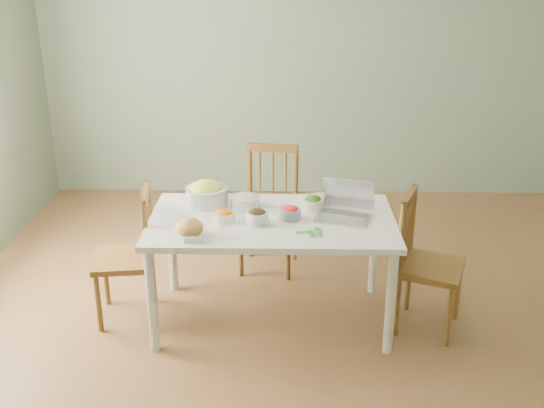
{
  "coord_description": "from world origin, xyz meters",
  "views": [
    {
      "loc": [
        -0.17,
        -3.72,
        2.34
      ],
      "look_at": [
        -0.24,
        0.05,
        0.83
      ],
      "focal_mm": 42.54,
      "sensor_mm": 36.0,
      "label": 1
    }
  ],
  "objects_px": {
    "dining_table": "(272,270)",
    "chair_left": "(124,256)",
    "bowl_squash": "(207,193)",
    "chair_far": "(269,211)",
    "bread_boule": "(189,228)",
    "laptop": "(344,203)",
    "chair_right": "(431,264)"
  },
  "relations": [
    {
      "from": "dining_table",
      "to": "chair_left",
      "type": "xyz_separation_m",
      "value": [
        -0.98,
        0.01,
        0.09
      ]
    },
    {
      "from": "bowl_squash",
      "to": "chair_far",
      "type": "bearing_deg",
      "value": 51.65
    },
    {
      "from": "bread_boule",
      "to": "laptop",
      "type": "bearing_deg",
      "value": 16.2
    },
    {
      "from": "chair_far",
      "to": "bowl_squash",
      "type": "xyz_separation_m",
      "value": [
        -0.4,
        -0.51,
        0.34
      ]
    },
    {
      "from": "chair_right",
      "to": "bowl_squash",
      "type": "bearing_deg",
      "value": 99.56
    },
    {
      "from": "bowl_squash",
      "to": "laptop",
      "type": "xyz_separation_m",
      "value": [
        0.89,
        -0.24,
        0.03
      ]
    },
    {
      "from": "dining_table",
      "to": "bowl_squash",
      "type": "bearing_deg",
      "value": 151.74
    },
    {
      "from": "bread_boule",
      "to": "dining_table",
      "type": "bearing_deg",
      "value": 29.48
    },
    {
      "from": "dining_table",
      "to": "bread_boule",
      "type": "bearing_deg",
      "value": -150.52
    },
    {
      "from": "chair_far",
      "to": "chair_right",
      "type": "relative_size",
      "value": 1.04
    },
    {
      "from": "chair_left",
      "to": "bowl_squash",
      "type": "height_order",
      "value": "chair_left"
    },
    {
      "from": "chair_right",
      "to": "bowl_squash",
      "type": "xyz_separation_m",
      "value": [
        -1.46,
        0.32,
        0.36
      ]
    },
    {
      "from": "dining_table",
      "to": "chair_left",
      "type": "bearing_deg",
      "value": 179.42
    },
    {
      "from": "bread_boule",
      "to": "chair_left",
      "type": "bearing_deg",
      "value": 149.72
    },
    {
      "from": "chair_right",
      "to": "bowl_squash",
      "type": "distance_m",
      "value": 1.54
    },
    {
      "from": "dining_table",
      "to": "chair_right",
      "type": "distance_m",
      "value": 1.03
    },
    {
      "from": "chair_left",
      "to": "dining_table",
      "type": "bearing_deg",
      "value": 82.5
    },
    {
      "from": "chair_left",
      "to": "chair_right",
      "type": "height_order",
      "value": "chair_right"
    },
    {
      "from": "chair_left",
      "to": "laptop",
      "type": "xyz_separation_m",
      "value": [
        1.43,
        -0.01,
        0.39
      ]
    },
    {
      "from": "chair_right",
      "to": "laptop",
      "type": "bearing_deg",
      "value": 103.82
    },
    {
      "from": "chair_left",
      "to": "bowl_squash",
      "type": "bearing_deg",
      "value": 106.05
    },
    {
      "from": "chair_far",
      "to": "chair_left",
      "type": "distance_m",
      "value": 1.19
    },
    {
      "from": "chair_right",
      "to": "bread_boule",
      "type": "distance_m",
      "value": 1.56
    },
    {
      "from": "bread_boule",
      "to": "bowl_squash",
      "type": "distance_m",
      "value": 0.52
    },
    {
      "from": "chair_left",
      "to": "bread_boule",
      "type": "height_order",
      "value": "chair_left"
    },
    {
      "from": "chair_right",
      "to": "laptop",
      "type": "xyz_separation_m",
      "value": [
        -0.57,
        0.08,
        0.39
      ]
    },
    {
      "from": "bowl_squash",
      "to": "chair_left",
      "type": "bearing_deg",
      "value": -157.02
    },
    {
      "from": "bowl_squash",
      "to": "bread_boule",
      "type": "bearing_deg",
      "value": -95.21
    },
    {
      "from": "bread_boule",
      "to": "laptop",
      "type": "height_order",
      "value": "laptop"
    },
    {
      "from": "chair_left",
      "to": "laptop",
      "type": "relative_size",
      "value": 2.72
    },
    {
      "from": "chair_left",
      "to": "bowl_squash",
      "type": "relative_size",
      "value": 3.24
    },
    {
      "from": "chair_far",
      "to": "chair_left",
      "type": "bearing_deg",
      "value": -132.89
    }
  ]
}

